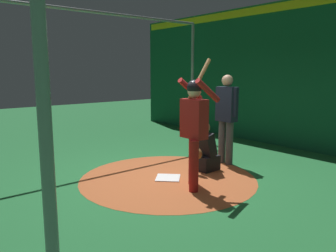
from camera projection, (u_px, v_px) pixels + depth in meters
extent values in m
plane|color=#216633|center=(168.00, 178.00, 6.00)|extent=(27.48, 27.48, 0.00)
cylinder|color=#AD562D|center=(168.00, 178.00, 6.00)|extent=(3.13, 3.13, 0.01)
cube|color=white|center=(168.00, 178.00, 6.00)|extent=(0.59, 0.59, 0.01)
cylinder|color=maroon|center=(194.00, 166.00, 5.28)|extent=(0.15, 0.15, 0.83)
cylinder|color=maroon|center=(193.00, 160.00, 5.64)|extent=(0.15, 0.15, 0.83)
cube|color=#B21E1E|center=(194.00, 119.00, 5.34)|extent=(0.22, 0.44, 0.63)
cylinder|color=#B21E1E|center=(208.00, 91.00, 5.18)|extent=(0.51, 0.09, 0.39)
cylinder|color=#B21E1E|center=(190.00, 90.00, 5.48)|extent=(0.51, 0.09, 0.39)
sphere|color=beige|center=(194.00, 91.00, 5.27)|extent=(0.22, 0.22, 0.22)
sphere|color=black|center=(194.00, 87.00, 5.26)|extent=(0.24, 0.24, 0.24)
cylinder|color=olive|center=(199.00, 81.00, 5.48)|extent=(0.54, 0.06, 0.73)
cube|color=black|center=(206.00, 162.00, 6.50)|extent=(0.40, 0.40, 0.29)
cube|color=black|center=(205.00, 144.00, 6.42)|extent=(0.31, 0.40, 0.47)
sphere|color=#9E704C|center=(204.00, 128.00, 6.35)|extent=(0.22, 0.22, 0.22)
cube|color=gray|center=(201.00, 128.00, 6.29)|extent=(0.03, 0.20, 0.20)
ellipsoid|color=brown|center=(196.00, 153.00, 6.22)|extent=(0.12, 0.28, 0.22)
cylinder|color=#4C4C51|center=(229.00, 143.00, 6.84)|extent=(0.15, 0.15, 0.88)
cylinder|color=#4C4C51|center=(222.00, 142.00, 6.99)|extent=(0.15, 0.15, 0.88)
cube|color=#1E2338|center=(227.00, 104.00, 6.78)|extent=(0.22, 0.42, 0.70)
cylinder|color=#1E2338|center=(235.00, 102.00, 6.62)|extent=(0.09, 0.09, 0.59)
cylinder|color=#1E2338|center=(219.00, 101.00, 6.93)|extent=(0.09, 0.09, 0.59)
sphere|color=tan|center=(227.00, 80.00, 6.71)|extent=(0.23, 0.23, 0.23)
cube|color=#145133|center=(293.00, 75.00, 8.21)|extent=(0.20, 11.48, 3.59)
cube|color=yellow|center=(295.00, 4.00, 7.87)|extent=(0.03, 11.25, 0.20)
cylinder|color=gray|center=(192.00, 81.00, 9.59)|extent=(0.08, 0.08, 3.19)
cylinder|color=gray|center=(45.00, 126.00, 1.90)|extent=(0.08, 0.08, 3.19)
cylinder|color=gray|center=(94.00, 12.00, 7.43)|extent=(6.03, 0.07, 0.07)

